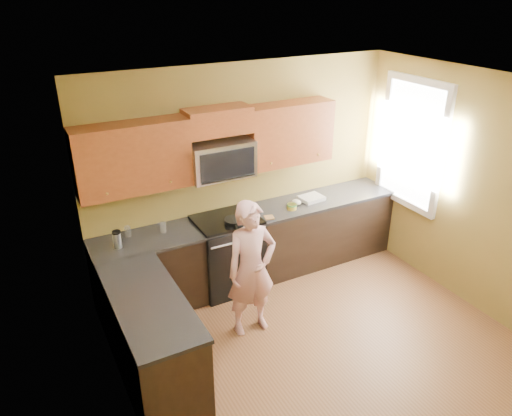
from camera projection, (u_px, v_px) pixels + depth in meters
floor at (332, 356)px, 4.99m from camera, size 4.00×4.00×0.00m
ceiling at (355, 94)px, 3.84m from camera, size 4.00×4.00×0.00m
wall_back at (244, 173)px, 6.01m from camera, size 4.00×0.00×4.00m
wall_left at (124, 305)px, 3.56m from camera, size 0.00×4.00×4.00m
wall_right at (489, 200)px, 5.27m from camera, size 0.00×4.00×4.00m
cabinet_back_run at (255, 247)px, 6.16m from camera, size 4.00×0.60×0.88m
cabinet_left_run at (151, 340)px, 4.56m from camera, size 0.60×1.60×0.88m
countertop_back at (255, 215)px, 5.96m from camera, size 4.00×0.62×0.04m
countertop_left at (147, 300)px, 4.37m from camera, size 0.62×1.60×0.04m
stove at (227, 253)px, 5.95m from camera, size 0.76×0.65×0.95m
microwave at (221, 176)px, 5.64m from camera, size 0.76×0.40×0.42m
upper_cab_left at (136, 191)px, 5.24m from camera, size 1.22×0.33×0.75m
upper_cab_right at (288, 162)px, 6.07m from camera, size 1.12×0.33×0.75m
upper_cab_over_mw at (218, 121)px, 5.39m from camera, size 0.76×0.33×0.30m
window at (412, 144)px, 6.09m from camera, size 0.06×1.06×1.66m
woman at (251, 269)px, 5.08m from camera, size 0.57×0.38×1.53m
frying_pan at (235, 223)px, 5.65m from camera, size 0.38×0.49×0.06m
butter_tub at (292, 209)px, 6.05m from camera, size 0.14×0.14×0.09m
toast_slice at (269, 217)px, 5.83m from camera, size 0.13×0.13×0.01m
napkin_a at (237, 221)px, 5.70m from camera, size 0.14×0.15×0.06m
napkin_b at (296, 202)px, 6.17m from camera, size 0.15×0.16×0.07m
dish_towel at (311, 198)px, 6.30m from camera, size 0.32×0.26×0.05m
travel_mug at (118, 247)px, 5.19m from camera, size 0.11×0.11×0.20m
glass_a at (128, 231)px, 5.39m from camera, size 0.07×0.07×0.12m
glass_c at (163, 227)px, 5.49m from camera, size 0.09×0.09×0.12m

